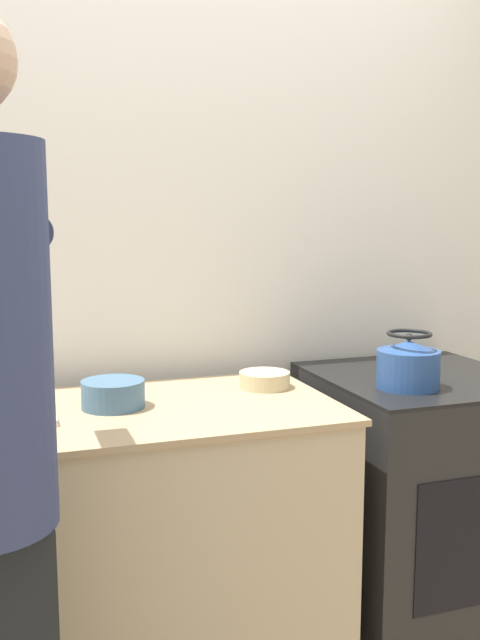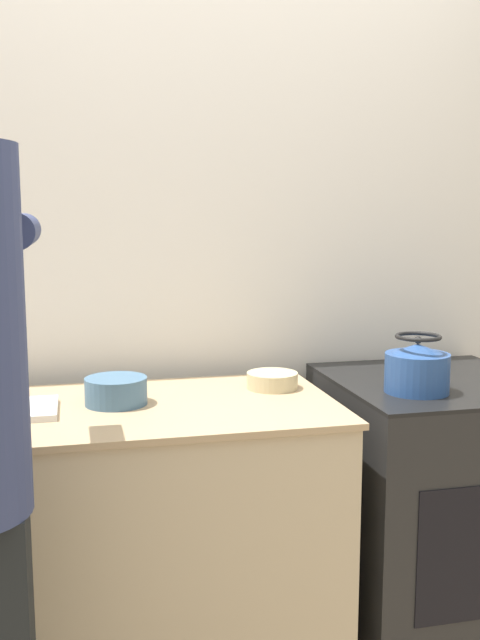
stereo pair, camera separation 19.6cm
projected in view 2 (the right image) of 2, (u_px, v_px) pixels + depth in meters
name	position (u px, v px, depth m)	size (l,w,h in m)	color
wall_back	(176.00, 256.00, 2.43)	(8.00, 0.05, 2.60)	white
counter	(77.00, 561.00, 2.05)	(1.51, 0.64, 0.90)	#C6B28E
oven	(432.00, 516.00, 2.34)	(0.65, 0.68, 0.92)	black
kettle	(417.00, 368.00, 2.10)	(0.19, 0.19, 0.17)	#284C8C
bowl_prep	(272.00, 380.00, 2.23)	(0.16, 0.16, 0.05)	#C6B789
bowl_mixing	(116.00, 391.00, 2.03)	(0.18, 0.18, 0.08)	#426684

